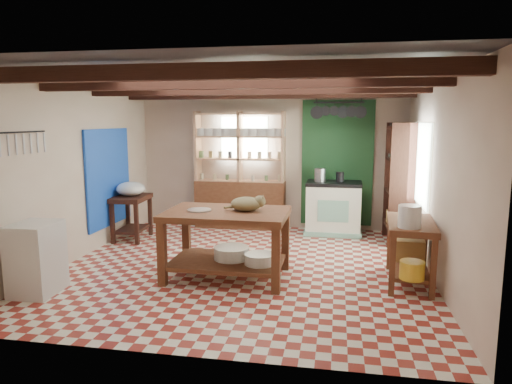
% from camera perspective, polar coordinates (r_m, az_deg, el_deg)
% --- Properties ---
extents(floor, '(5.00, 5.00, 0.02)m').
position_cam_1_polar(floor, '(6.50, -1.51, -9.40)').
color(floor, maroon).
rests_on(floor, ground).
extents(ceiling, '(5.00, 5.00, 0.02)m').
position_cam_1_polar(ceiling, '(6.20, -1.61, 14.16)').
color(ceiling, '#4A4A4F').
rests_on(ceiling, wall_back).
extents(wall_back, '(5.00, 0.04, 2.60)m').
position_cam_1_polar(wall_back, '(8.67, 1.80, 4.08)').
color(wall_back, beige).
rests_on(wall_back, floor).
extents(wall_front, '(5.00, 0.04, 2.60)m').
position_cam_1_polar(wall_front, '(3.83, -9.17, -2.29)').
color(wall_front, beige).
rests_on(wall_front, floor).
extents(wall_left, '(0.04, 5.00, 2.60)m').
position_cam_1_polar(wall_left, '(7.15, -21.59, 2.41)').
color(wall_left, beige).
rests_on(wall_left, floor).
extents(wall_right, '(0.04, 5.00, 2.60)m').
position_cam_1_polar(wall_right, '(6.21, 21.65, 1.50)').
color(wall_right, beige).
rests_on(wall_right, floor).
extents(ceiling_beams, '(5.00, 3.80, 0.15)m').
position_cam_1_polar(ceiling_beams, '(6.19, -1.61, 13.05)').
color(ceiling_beams, '#381B13').
rests_on(ceiling_beams, ceiling).
extents(blue_wall_patch, '(0.04, 1.40, 1.60)m').
position_cam_1_polar(blue_wall_patch, '(7.93, -17.93, 1.74)').
color(blue_wall_patch, blue).
rests_on(blue_wall_patch, wall_left).
extents(green_wall_patch, '(1.30, 0.04, 2.30)m').
position_cam_1_polar(green_wall_patch, '(8.55, 10.10, 3.54)').
color(green_wall_patch, '#1A4322').
rests_on(green_wall_patch, wall_back).
extents(window_back, '(0.90, 0.02, 0.80)m').
position_cam_1_polar(window_back, '(8.71, -1.48, 6.75)').
color(window_back, beige).
rests_on(window_back, wall_back).
extents(window_right, '(0.02, 1.30, 1.20)m').
position_cam_1_polar(window_right, '(7.18, 19.98, 3.33)').
color(window_right, beige).
rests_on(window_right, wall_right).
extents(utensil_rail, '(0.06, 0.90, 0.28)m').
position_cam_1_polar(utensil_rail, '(6.10, -27.29, 5.54)').
color(utensil_rail, black).
rests_on(utensil_rail, wall_left).
extents(pot_rack, '(0.86, 0.12, 0.36)m').
position_cam_1_polar(pot_rack, '(8.09, 10.28, 9.83)').
color(pot_rack, black).
rests_on(pot_rack, ceiling).
extents(shelving_unit, '(1.70, 0.34, 2.20)m').
position_cam_1_polar(shelving_unit, '(8.60, -2.02, 2.70)').
color(shelving_unit, tan).
rests_on(shelving_unit, floor).
extents(tall_rack, '(0.40, 0.86, 2.00)m').
position_cam_1_polar(tall_rack, '(7.98, 17.46, 1.08)').
color(tall_rack, '#381B13').
rests_on(tall_rack, floor).
extents(work_table, '(1.57, 1.06, 0.89)m').
position_cam_1_polar(work_table, '(5.98, -3.66, -6.55)').
color(work_table, brown).
rests_on(work_table, floor).
extents(stove, '(0.98, 0.67, 0.95)m').
position_cam_1_polar(stove, '(8.34, 9.65, -1.96)').
color(stove, white).
rests_on(stove, floor).
extents(prep_table, '(0.56, 0.78, 0.76)m').
position_cam_1_polar(prep_table, '(8.13, -15.25, -3.11)').
color(prep_table, '#381B13').
rests_on(prep_table, floor).
extents(white_cabinet, '(0.50, 0.59, 0.85)m').
position_cam_1_polar(white_cabinet, '(6.03, -25.78, -7.48)').
color(white_cabinet, silver).
rests_on(white_cabinet, floor).
extents(right_counter, '(0.64, 1.15, 0.80)m').
position_cam_1_polar(right_counter, '(6.08, 18.66, -7.17)').
color(right_counter, brown).
rests_on(right_counter, floor).
extents(cat, '(0.45, 0.37, 0.18)m').
position_cam_1_polar(cat, '(5.85, -1.22, -1.50)').
color(cat, '#948356').
rests_on(cat, work_table).
extents(steel_tray, '(0.31, 0.31, 0.02)m').
position_cam_1_polar(steel_tray, '(5.92, -7.11, -2.25)').
color(steel_tray, '#ADACB4').
rests_on(steel_tray, work_table).
extents(basin_large, '(0.47, 0.47, 0.16)m').
position_cam_1_polar(basin_large, '(6.05, -3.07, -7.61)').
color(basin_large, silver).
rests_on(basin_large, work_table).
extents(basin_small, '(0.39, 0.39, 0.13)m').
position_cam_1_polar(basin_small, '(5.83, 0.44, -8.37)').
color(basin_small, silver).
rests_on(basin_small, work_table).
extents(kettle_left, '(0.21, 0.21, 0.23)m').
position_cam_1_polar(kettle_left, '(8.26, 8.03, 2.12)').
color(kettle_left, '#ADACB4').
rests_on(kettle_left, stove).
extents(kettle_right, '(0.14, 0.14, 0.18)m').
position_cam_1_polar(kettle_right, '(8.25, 10.45, 1.86)').
color(kettle_right, black).
rests_on(kettle_right, stove).
extents(enamel_bowl, '(0.51, 0.51, 0.24)m').
position_cam_1_polar(enamel_bowl, '(8.04, -15.39, 0.39)').
color(enamel_bowl, silver).
rests_on(enamel_bowl, prep_table).
extents(white_bucket, '(0.28, 0.28, 0.26)m').
position_cam_1_polar(white_bucket, '(5.62, 18.66, -2.92)').
color(white_bucket, silver).
rests_on(white_bucket, right_counter).
extents(wicker_basket, '(0.43, 0.35, 0.28)m').
position_cam_1_polar(wicker_basket, '(6.38, 18.46, -6.83)').
color(wicker_basket, '#AF8346').
rests_on(wicker_basket, right_counter).
extents(yellow_tub, '(0.31, 0.31, 0.21)m').
position_cam_1_polar(yellow_tub, '(5.68, 18.93, -9.20)').
color(yellow_tub, gold).
rests_on(yellow_tub, right_counter).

